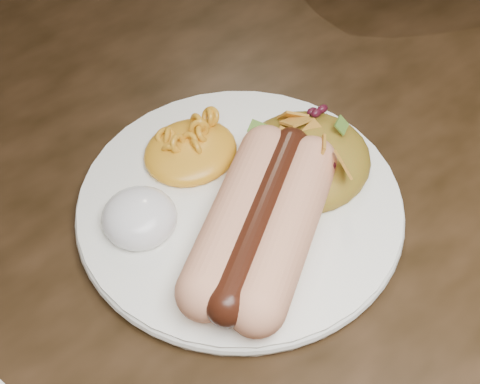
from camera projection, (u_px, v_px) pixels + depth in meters
table at (128, 305)px, 0.58m from camera, size 1.60×0.90×0.75m
plate at (240, 206)px, 0.52m from camera, size 0.30×0.30×0.01m
hotdog at (262, 222)px, 0.48m from camera, size 0.13×0.13×0.04m
mac_and_cheese at (190, 143)px, 0.53m from camera, size 0.08×0.08×0.03m
sour_cream at (138, 211)px, 0.49m from camera, size 0.07×0.07×0.03m
taco_salad at (305, 151)px, 0.52m from camera, size 0.10×0.09×0.04m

